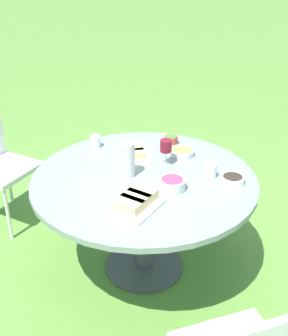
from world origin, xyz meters
The scene contains 12 objects.
ground_plane centered at (0.00, 0.00, 0.00)m, with size 40.00×40.00×0.00m, color #5B8C38.
dining_table centered at (0.00, 0.00, 0.61)m, with size 1.37×1.37×0.71m.
water_pitcher centered at (0.05, -0.09, 0.82)m, with size 0.10×0.09×0.22m.
wine_glass centered at (-0.21, 0.02, 0.83)m, with size 0.08×0.08×0.17m.
platter_bread_main centered at (0.30, 0.16, 0.74)m, with size 0.30×0.24×0.08m.
platter_charcuterie centered at (-0.20, -0.22, 0.73)m, with size 0.33×0.34×0.06m.
bowl_fries centered at (-0.39, 0.03, 0.73)m, with size 0.17×0.17×0.04m.
bowl_salad centered at (-0.50, -0.13, 0.74)m, with size 0.10×0.10×0.06m.
bowl_olives centered at (-0.25, 0.47, 0.73)m, with size 0.14×0.14×0.04m.
bowl_dip_red centered at (0.02, 0.22, 0.74)m, with size 0.15×0.15×0.07m.
cup_water_near centered at (-0.24, 0.33, 0.75)m, with size 0.07×0.07×0.09m.
cup_water_far centered at (-0.14, -0.52, 0.75)m, with size 0.07×0.07×0.09m.
Camera 1 is at (1.82, 1.31, 1.96)m, focal length 45.00 mm.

